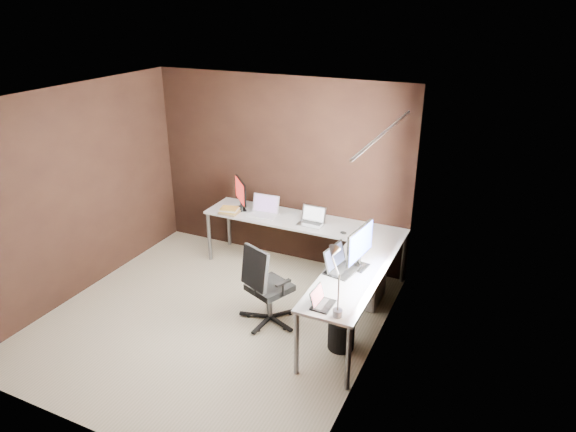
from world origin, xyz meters
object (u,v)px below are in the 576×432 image
Objects in this scene: monitor_right at (360,245)px; laptop_silver at (312,220)px; laptop_white at (264,210)px; book_stack at (229,211)px; office_chair at (267,299)px; wastebasket at (341,334)px; laptop_black_big at (340,265)px; drawer_pedestal at (364,277)px; monitor_left at (241,193)px; laptop_black_small at (321,301)px; desk_lamp at (335,271)px.

laptop_silver is at bearing 53.95° from monitor_right.
laptop_white is 1.43× the size of book_stack.
office_chair is 0.92m from wastebasket.
monitor_right reaches higher than laptop_white.
book_stack is at bearing 75.56° from laptop_black_big.
laptop_black_big is 2.03m from book_stack.
laptop_white is at bearing 168.07° from drawer_pedestal.
monitor_right is at bearing 22.15° from monitor_left.
monitor_left reaches higher than laptop_black_small.
laptop_white reaches higher than laptop_silver.
desk_lamp is (0.14, -0.04, 0.37)m from laptop_black_small.
laptop_black_big is 1.34× the size of wastebasket.
drawer_pedestal is 1.23m from office_chair.
monitor_left is at bearing 69.34° from book_stack.
laptop_silver is 0.34× the size of office_chair.
monitor_right is 1.81m from laptop_white.
laptop_black_small is at bearing -38.88° from book_stack.
laptop_silver is 1.87m from laptop_black_small.
laptop_black_small is 2.46m from book_stack.
desk_lamp is (0.93, -1.74, 0.36)m from laptop_silver.
monitor_left is 1.74m from office_chair.
laptop_black_small is 0.73m from wastebasket.
desk_lamp is at bearing -170.05° from monitor_right.
book_stack is (-1.13, -0.15, -0.01)m from laptop_silver.
monitor_left is at bearing 152.16° from office_chair.
laptop_silver reaches higher than book_stack.
wastebasket is at bearing -85.99° from drawer_pedestal.
laptop_black_small is (1.48, -1.71, -0.01)m from laptop_white.
laptop_black_big is 0.86m from desk_lamp.
laptop_white is 1.49× the size of laptop_black_small.
laptop_black_big reaches higher than drawer_pedestal.
monitor_right is 0.95m from wastebasket.
laptop_black_small is 0.96× the size of book_stack.
laptop_silver is 1.29× the size of laptop_black_small.
drawer_pedestal is 1.99m from book_stack.
monitor_left is 0.41m from laptop_white.
drawer_pedestal is at bearing 86.57° from desk_lamp.
laptop_silver is at bearing 44.50° from monitor_left.
laptop_white is 2.14m from wastebasket.
book_stack is (-0.07, -0.19, -0.20)m from monitor_left.
monitor_left is 2.14m from monitor_right.
laptop_white is at bearing 141.14° from office_chair.
laptop_black_small is at bearing -63.02° from laptop_silver.
desk_lamp reaches higher than book_stack.
book_stack is at bearing 175.56° from drawer_pedestal.
laptop_white is at bearing 124.51° from desk_lamp.
office_chair is at bearing 115.73° from laptop_black_big.
desk_lamp is (0.04, -0.89, 0.15)m from monitor_right.
laptop_white is (-1.58, 0.86, -0.21)m from monitor_right.
desk_lamp is (2.05, -1.58, 0.37)m from book_stack.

